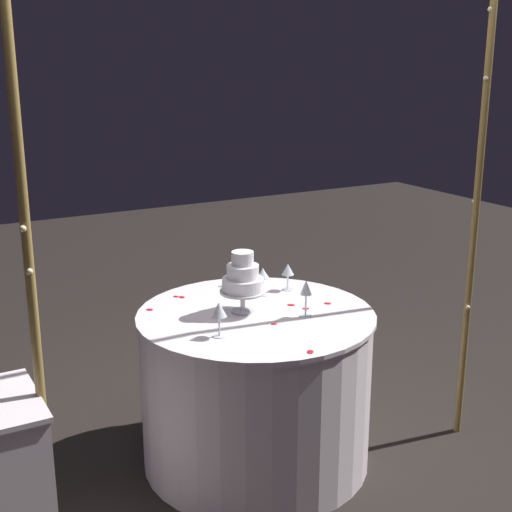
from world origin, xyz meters
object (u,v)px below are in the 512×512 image
tiered_cake (243,278)px  wine_glass_3 (288,271)px  decorative_arch (292,145)px  wine_glass_1 (263,275)px  wine_glass_4 (306,290)px  wine_glass_0 (239,266)px  main_table (256,387)px  wine_glass_2 (219,311)px

tiered_cake → wine_glass_3: bearing=-153.7°
wine_glass_3 → decorative_arch: bearing=59.1°
wine_glass_1 → wine_glass_4: (-0.02, 0.36, 0.02)m
wine_glass_0 → decorative_arch: bearing=79.3°
wine_glass_3 → main_table: bearing=35.4°
wine_glass_4 → wine_glass_0: bearing=-85.7°
wine_glass_2 → decorative_arch: bearing=155.8°
tiered_cake → wine_glass_0: tiered_cake is taller
tiered_cake → wine_glass_3: 0.41m
wine_glass_0 → wine_glass_4: bearing=94.3°
main_table → wine_glass_0: bearing=-107.9°
wine_glass_3 → wine_glass_4: bearing=70.4°
wine_glass_1 → wine_glass_3: 0.16m
wine_glass_4 → main_table: bearing=-39.6°
wine_glass_2 → wine_glass_3: size_ratio=1.11×
decorative_arch → wine_glass_3: 0.95m
decorative_arch → wine_glass_3: (-0.31, -0.53, -0.72)m
decorative_arch → wine_glass_2: 0.77m
decorative_arch → wine_glass_4: decorative_arch is taller
wine_glass_1 → decorative_arch: bearing=73.0°
decorative_arch → wine_glass_2: bearing=-24.2°
main_table → wine_glass_2: wine_glass_2 is taller
tiered_cake → wine_glass_4: 0.30m
wine_glass_3 → wine_glass_4: 0.40m
decorative_arch → wine_glass_2: decorative_arch is taller
wine_glass_1 → wine_glass_2: wine_glass_2 is taller
decorative_arch → wine_glass_0: (-0.14, -0.73, -0.72)m
main_table → wine_glass_2: size_ratio=7.21×
tiered_cake → wine_glass_2: bearing=43.1°
decorative_arch → wine_glass_2: (0.28, -0.13, -0.71)m
wine_glass_0 → wine_glass_1: size_ratio=1.01×
decorative_arch → tiered_cake: bearing=-82.2°
wine_glass_4 → wine_glass_2: bearing=2.9°
tiered_cake → wine_glass_2: tiered_cake is taller
tiered_cake → wine_glass_3: (-0.36, -0.18, -0.06)m
tiered_cake → wine_glass_1: bearing=-141.0°
wine_glass_2 → wine_glass_3: bearing=-146.3°
wine_glass_1 → wine_glass_2: 0.58m
wine_glass_2 → wine_glass_3: (-0.60, -0.40, -0.01)m
main_table → wine_glass_4: wine_glass_4 is taller
wine_glass_2 → tiered_cake: bearing=-136.9°
decorative_arch → main_table: bearing=-89.8°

